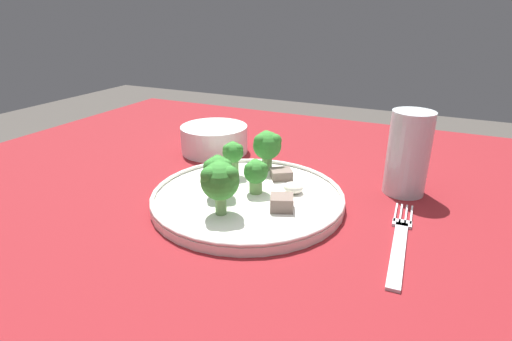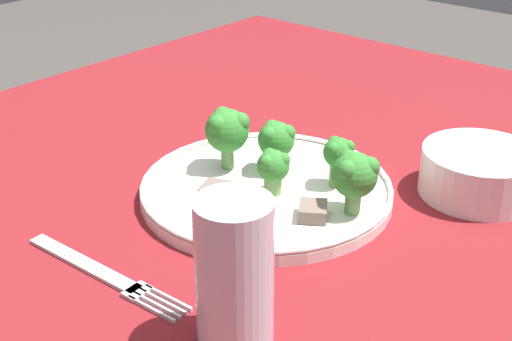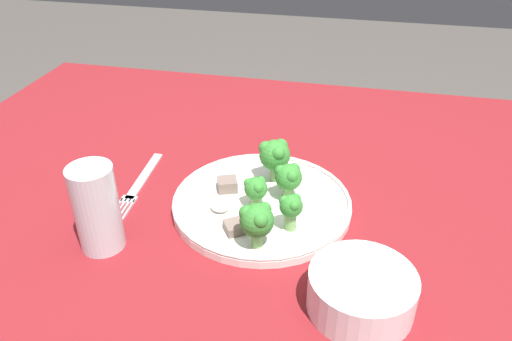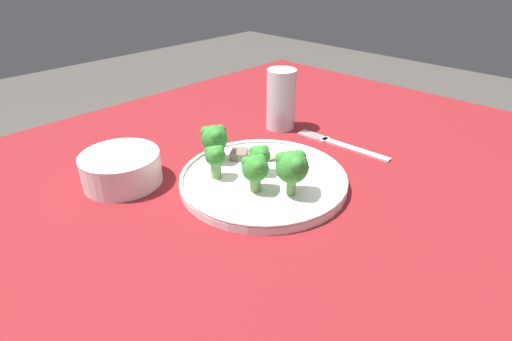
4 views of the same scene
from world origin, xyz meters
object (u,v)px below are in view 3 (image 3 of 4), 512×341
Objects in this scene: fork at (139,184)px; drinking_glass at (97,213)px; dinner_plate at (262,202)px; cream_bowl at (361,292)px.

fork is 1.57× the size of drinking_glass.
drinking_glass reaches higher than fork.
dinner_plate is 2.15× the size of cream_bowl.
drinking_glass is (0.20, 0.14, 0.05)m from dinner_plate.
drinking_glass is (-0.01, 0.15, 0.05)m from fork.
fork is (0.21, -0.01, -0.01)m from dinner_plate.
dinner_plate is 0.23m from cream_bowl.
drinking_glass is (0.36, -0.04, 0.03)m from cream_bowl.
cream_bowl is (-0.37, 0.19, 0.02)m from fork.
drinking_glass is at bearing 95.22° from fork.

